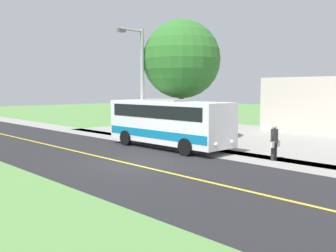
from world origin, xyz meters
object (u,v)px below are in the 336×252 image
shuttle_bus_front (168,121)px  pedestrian_with_bags (274,141)px  tree_curbside (182,60)px  street_light_pole (141,80)px

shuttle_bus_front → pedestrian_with_bags: 6.29m
tree_curbside → pedestrian_with_bags: bearing=76.6°
pedestrian_with_bags → tree_curbside: tree_curbside is taller
street_light_pole → tree_curbside: bearing=156.3°
shuttle_bus_front → tree_curbside: bearing=-148.2°
street_light_pole → tree_curbside: 3.07m
pedestrian_with_bags → street_light_pole: 9.61m
pedestrian_with_bags → street_light_pole: size_ratio=0.24×
street_light_pole → pedestrian_with_bags: bearing=94.0°
pedestrian_with_bags → tree_curbside: 9.30m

